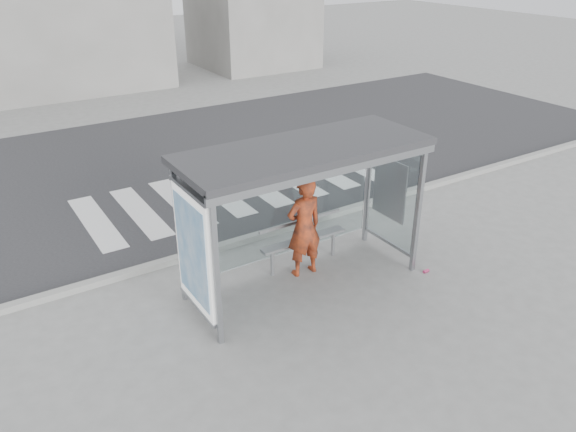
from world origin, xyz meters
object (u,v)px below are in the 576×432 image
(soda_can, at_px, (426,271))
(bench, at_px, (303,239))
(person, at_px, (304,227))
(bus_shelter, at_px, (284,186))

(soda_can, bearing_deg, bench, 140.23)
(person, bearing_deg, soda_can, 149.02)
(bus_shelter, distance_m, soda_can, 3.34)
(bench, xyz_separation_m, soda_can, (1.78, -1.48, -0.51))
(bench, bearing_deg, soda_can, -39.77)
(person, distance_m, bench, 0.51)
(soda_can, bearing_deg, person, 147.57)
(bus_shelter, bearing_deg, bench, 34.14)
(bench, bearing_deg, bus_shelter, -145.86)
(person, bearing_deg, bench, -120.33)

